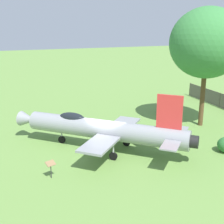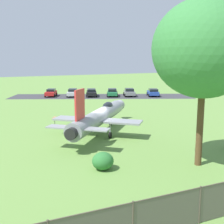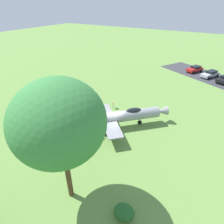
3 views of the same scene
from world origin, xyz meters
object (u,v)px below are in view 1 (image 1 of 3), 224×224
shrub_by_tree (166,108)px  display_jet (100,129)px  shade_tree (207,43)px  info_plaque (51,166)px

shrub_by_tree → display_jet: bearing=33.5°
shade_tree → shrub_by_tree: (0.69, -5.02, -7.26)m
display_jet → shade_tree: 12.80m
shrub_by_tree → info_plaque: 18.03m
display_jet → info_plaque: 5.62m
info_plaque → shrub_by_tree: bearing=-146.2°
display_jet → shade_tree: size_ratio=1.09×
info_plaque → display_jet: bearing=-145.6°
display_jet → info_plaque: (4.58, 3.14, -0.87)m
shrub_by_tree → info_plaque: bearing=33.8°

